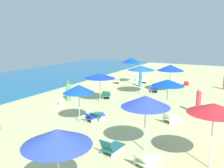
# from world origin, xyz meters

# --- Properties ---
(umbrella_0) EXTENTS (2.42, 2.42, 2.53)m
(umbrella_0) POSITION_xyz_m (6.96, 6.77, 2.27)
(umbrella_0) COLOR silver
(umbrella_0) RESTS_ON ground_plane
(lounge_chair_0_0) EXTENTS (1.57, 1.15, 0.70)m
(lounge_chair_0_0) POSITION_xyz_m (6.35, 8.04, 0.26)
(lounge_chair_0_0) COLOR silver
(lounge_chair_0_0) RESTS_ON ground_plane
(umbrella_1) EXTENTS (2.14, 2.14, 2.41)m
(umbrella_1) POSITION_xyz_m (-9.73, 5.75, 2.16)
(umbrella_1) COLOR silver
(umbrella_1) RESTS_ON ground_plane
(umbrella_2) EXTENTS (2.03, 2.03, 2.64)m
(umbrella_2) POSITION_xyz_m (-5.37, 1.84, 2.44)
(umbrella_2) COLOR silver
(umbrella_2) RESTS_ON ground_plane
(umbrella_3) EXTENTS (2.13, 2.13, 2.34)m
(umbrella_3) POSITION_xyz_m (0.53, 5.23, 2.12)
(umbrella_3) COLOR silver
(umbrella_3) RESTS_ON ground_plane
(lounge_chair_3_0) EXTENTS (1.38, 1.06, 0.71)m
(lounge_chair_3_0) POSITION_xyz_m (-0.94, 4.54, 0.27)
(lounge_chair_3_0) COLOR silver
(lounge_chair_3_0) RESTS_ON ground_plane
(umbrella_4) EXTENTS (1.87, 1.87, 2.31)m
(umbrella_4) POSITION_xyz_m (-3.51, 9.40, 2.06)
(umbrella_4) COLOR silver
(umbrella_4) RESTS_ON ground_plane
(lounge_chair_4_0) EXTENTS (1.41, 1.00, 0.64)m
(lounge_chair_4_0) POSITION_xyz_m (-2.65, 8.73, 0.26)
(lounge_chair_4_0) COLOR silver
(lounge_chair_4_0) RESTS_ON ground_plane
(lounge_chair_4_1) EXTENTS (1.44, 0.89, 0.62)m
(lounge_chair_4_1) POSITION_xyz_m (-2.89, 8.75, 0.25)
(lounge_chair_4_1) COLOR silver
(lounge_chair_4_1) RESTS_ON ground_plane
(umbrella_5) EXTENTS (2.37, 2.37, 2.55)m
(umbrella_5) POSITION_xyz_m (4.95, 8.80, 2.36)
(umbrella_5) COLOR silver
(umbrella_5) RESTS_ON ground_plane
(umbrella_6) EXTENTS (2.18, 2.18, 2.56)m
(umbrella_6) POSITION_xyz_m (-5.16, 4.65, 2.31)
(umbrella_6) COLOR silver
(umbrella_6) RESTS_ON ground_plane
(lounge_chair_6_0) EXTENTS (1.39, 1.06, 0.63)m
(lounge_chair_6_0) POSITION_xyz_m (-6.38, 4.10, 0.24)
(lounge_chair_6_0) COLOR silver
(lounge_chair_6_0) RESTS_ON ground_plane
(lounge_chair_6_1) EXTENTS (1.29, 0.73, 0.76)m
(lounge_chair_6_1) POSITION_xyz_m (-6.07, 5.84, 0.25)
(lounge_chair_6_1) COLOR silver
(lounge_chair_6_1) RESTS_ON ground_plane
(umbrella_7) EXTENTS (2.37, 2.37, 2.24)m
(umbrella_7) POSITION_xyz_m (1.11, 10.71, 2.06)
(umbrella_7) COLOR silver
(umbrella_7) RESTS_ON ground_plane
(lounge_chair_7_0) EXTENTS (1.45, 1.16, 0.73)m
(lounge_chair_7_0) POSITION_xyz_m (2.22, 10.76, 0.29)
(lounge_chair_7_0) COLOR silver
(lounge_chair_7_0) RESTS_ON ground_plane
(umbrella_9) EXTENTS (1.89, 1.89, 2.80)m
(umbrella_9) POSITION_xyz_m (9.14, 11.60, 2.53)
(umbrella_9) COLOR silver
(umbrella_9) RESTS_ON ground_plane
(lounge_chair_9_0) EXTENTS (1.40, 1.27, 0.72)m
(lounge_chair_9_0) POSITION_xyz_m (10.00, 10.53, 0.26)
(lounge_chair_9_0) COLOR silver
(lounge_chair_9_0) RESTS_ON ground_plane
(lounge_chair_9_1) EXTENTS (1.58, 1.15, 0.68)m
(lounge_chair_9_1) POSITION_xyz_m (8.50, 12.97, 0.25)
(lounge_chair_9_1) COLOR silver
(lounge_chair_9_1) RESTS_ON ground_plane
(beachgoer_0) EXTENTS (0.42, 0.42, 1.66)m
(beachgoer_0) POSITION_xyz_m (7.98, 10.05, 0.78)
(beachgoer_0) COLOR #2F81DB
(beachgoer_0) RESTS_ON ground_plane
(beachgoer_2) EXTENTS (0.38, 0.38, 1.72)m
(beachgoer_2) POSITION_xyz_m (1.57, 3.40, 0.82)
(beachgoer_2) COLOR #EF394C
(beachgoer_2) RESTS_ON ground_plane
(beachgoer_3) EXTENTS (0.44, 0.44, 1.63)m
(beachgoer_3) POSITION_xyz_m (0.16, 13.08, 0.76)
(beachgoer_3) COLOR #52AC6A
(beachgoer_3) RESTS_ON ground_plane
(cooler_box_0) EXTENTS (0.62, 0.54, 0.38)m
(cooler_box_0) POSITION_xyz_m (10.91, 6.04, 0.19)
(cooler_box_0) COLOR red
(cooler_box_0) RESTS_ON ground_plane
(cooler_box_1) EXTENTS (0.58, 0.64, 0.38)m
(cooler_box_1) POSITION_xyz_m (-1.14, 12.78, 0.19)
(cooler_box_1) COLOR white
(cooler_box_1) RESTS_ON ground_plane
(cooler_box_2) EXTENTS (0.61, 0.58, 0.33)m
(cooler_box_2) POSITION_xyz_m (10.96, 11.60, 0.16)
(cooler_box_2) COLOR white
(cooler_box_2) RESTS_ON ground_plane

